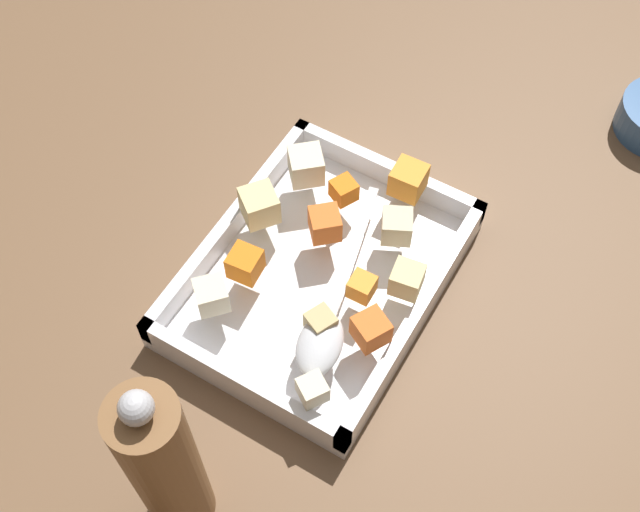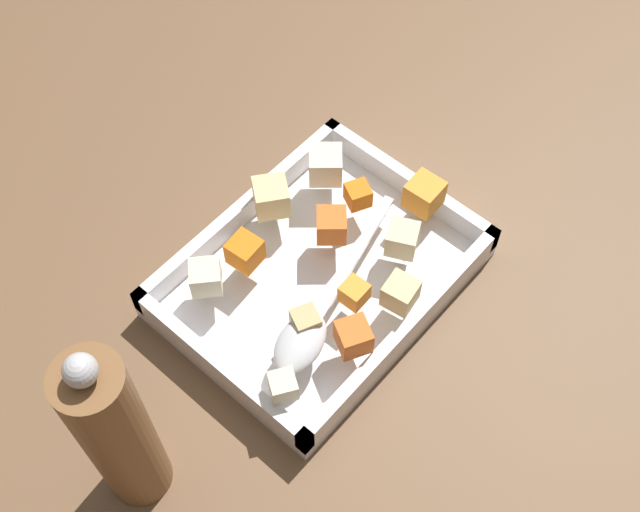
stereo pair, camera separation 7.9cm
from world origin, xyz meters
name	(u,v)px [view 1 (the left image)]	position (x,y,z in m)	size (l,w,h in m)	color
ground_plane	(338,277)	(0.00, 0.00, 0.00)	(4.00, 4.00, 0.00)	brown
baking_dish	(320,277)	(-0.02, 0.01, 0.01)	(0.29, 0.22, 0.04)	silver
carrot_chunk_far_right	(325,224)	(0.01, 0.02, 0.06)	(0.03, 0.03, 0.03)	orange
carrot_chunk_far_left	(362,287)	(-0.03, -0.04, 0.05)	(0.02, 0.02, 0.02)	orange
carrot_chunk_corner_se	(245,264)	(-0.06, 0.07, 0.06)	(0.03, 0.03, 0.03)	orange
carrot_chunk_under_handle	(344,190)	(0.06, 0.03, 0.05)	(0.02, 0.02, 0.02)	orange
carrot_chunk_near_right	(371,330)	(-0.06, -0.07, 0.06)	(0.03, 0.03, 0.03)	orange
carrot_chunk_corner_nw	(408,180)	(0.10, -0.02, 0.06)	(0.03, 0.03, 0.03)	orange
potato_chunk_corner_sw	(211,295)	(-0.11, 0.07, 0.06)	(0.03, 0.03, 0.03)	beige
potato_chunk_mid_right	(312,390)	(-0.14, -0.05, 0.05)	(0.02, 0.02, 0.02)	beige
potato_chunk_back_center	(409,276)	(0.00, -0.07, 0.06)	(0.03, 0.03, 0.03)	#E0CC89
potato_chunk_near_left	(306,166)	(0.06, 0.08, 0.06)	(0.03, 0.03, 0.03)	beige
potato_chunk_heap_side	(321,323)	(-0.08, -0.03, 0.05)	(0.02, 0.02, 0.02)	tan
potato_chunk_heap_top	(397,226)	(0.05, -0.04, 0.06)	(0.03, 0.03, 0.03)	beige
potato_chunk_rim_edge	(260,205)	(0.00, 0.09, 0.06)	(0.03, 0.03, 0.03)	#E0CC89
serving_spoon	(324,331)	(-0.08, -0.03, 0.05)	(0.22, 0.07, 0.02)	silver
pepper_mill	(166,466)	(-0.26, 0.00, 0.11)	(0.05, 0.05, 0.23)	brown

